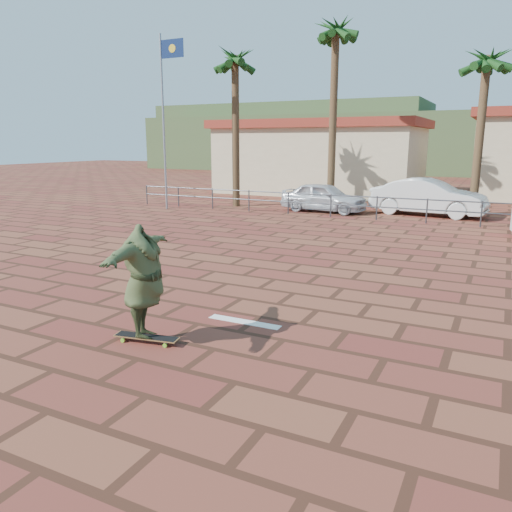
% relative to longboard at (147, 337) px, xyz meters
% --- Properties ---
extents(ground, '(120.00, 120.00, 0.00)m').
position_rel_longboard_xyz_m(ground, '(0.29, 2.75, -0.09)').
color(ground, brown).
rests_on(ground, ground).
extents(paint_stripe, '(1.40, 0.22, 0.01)m').
position_rel_longboard_xyz_m(paint_stripe, '(0.99, 1.55, -0.09)').
color(paint_stripe, white).
rests_on(paint_stripe, ground).
extents(guardrail, '(24.06, 0.06, 1.00)m').
position_rel_longboard_xyz_m(guardrail, '(0.29, 14.75, 0.59)').
color(guardrail, '#47494F').
rests_on(guardrail, ground).
extents(flagpole, '(1.30, 0.10, 8.00)m').
position_rel_longboard_xyz_m(flagpole, '(-9.58, 13.75, 4.55)').
color(flagpole, gray).
rests_on(flagpole, ground).
extents(palm_far_left, '(2.40, 2.40, 8.25)m').
position_rel_longboard_xyz_m(palm_far_left, '(-7.21, 16.25, 6.74)').
color(palm_far_left, brown).
rests_on(palm_far_left, ground).
extents(palm_left, '(2.40, 2.40, 9.45)m').
position_rel_longboard_xyz_m(palm_left, '(-2.71, 17.75, 7.87)').
color(palm_left, brown).
rests_on(palm_left, ground).
extents(palm_center, '(2.40, 2.40, 7.75)m').
position_rel_longboard_xyz_m(palm_center, '(3.79, 18.25, 6.27)').
color(palm_center, brown).
rests_on(palm_center, ground).
extents(building_west, '(12.60, 7.60, 4.50)m').
position_rel_longboard_xyz_m(building_west, '(-5.71, 24.75, 2.19)').
color(building_west, beige).
rests_on(building_west, ground).
extents(hill_front, '(70.00, 18.00, 6.00)m').
position_rel_longboard_xyz_m(hill_front, '(0.29, 52.75, 2.91)').
color(hill_front, '#384C28').
rests_on(hill_front, ground).
extents(hill_back, '(35.00, 14.00, 8.00)m').
position_rel_longboard_xyz_m(hill_back, '(-21.71, 58.75, 3.91)').
color(hill_back, '#384C28').
rests_on(hill_back, ground).
extents(longboard, '(1.12, 0.43, 0.11)m').
position_rel_longboard_xyz_m(longboard, '(0.00, 0.00, 0.00)').
color(longboard, olive).
rests_on(longboard, ground).
extents(skateboarder, '(1.23, 2.36, 1.85)m').
position_rel_longboard_xyz_m(skateboarder, '(0.00, 0.00, 0.95)').
color(skateboarder, '#3A4726').
rests_on(skateboarder, longboard).
extents(car_silver, '(4.08, 1.88, 1.36)m').
position_rel_longboard_xyz_m(car_silver, '(-2.53, 16.21, 0.59)').
color(car_silver, silver).
rests_on(car_silver, ground).
extents(car_white, '(5.05, 2.23, 1.61)m').
position_rel_longboard_xyz_m(car_white, '(1.99, 17.16, 0.72)').
color(car_white, silver).
rests_on(car_white, ground).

